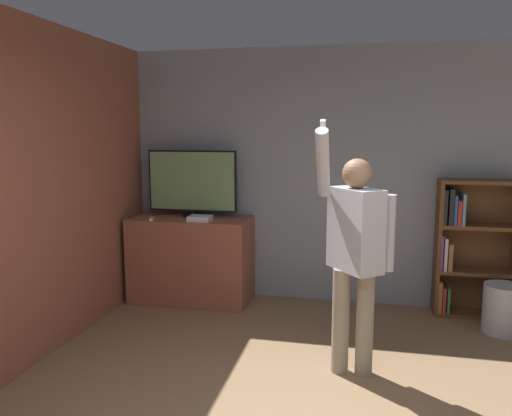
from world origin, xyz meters
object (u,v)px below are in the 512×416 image
(television, at_px, (192,183))
(bookshelf, at_px, (469,247))
(person, at_px, (355,247))
(game_console, at_px, (200,218))
(waste_bin, at_px, (503,309))

(television, relative_size, bookshelf, 0.72)
(bookshelf, height_order, person, person)
(television, xyz_separation_m, person, (1.75, -1.40, -0.29))
(game_console, bearing_deg, person, -36.23)
(television, distance_m, person, 2.26)
(television, height_order, bookshelf, television)
(person, relative_size, waste_bin, 4.25)
(bookshelf, distance_m, person, 1.86)
(bookshelf, bearing_deg, person, -125.91)
(game_console, xyz_separation_m, person, (1.59, -1.17, 0.05))
(television, height_order, waste_bin, television)
(game_console, distance_m, waste_bin, 3.00)
(television, xyz_separation_m, bookshelf, (2.83, 0.09, -0.58))
(person, bearing_deg, television, -167.48)
(television, distance_m, waste_bin, 3.27)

